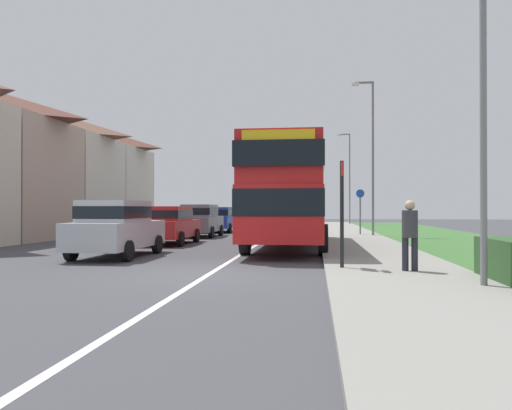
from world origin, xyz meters
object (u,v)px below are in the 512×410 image
at_px(parked_car_red, 168,223).
at_px(bus_stop_sign, 342,206).
at_px(double_decker_bus, 289,191).
at_px(parked_car_grey, 200,219).
at_px(pedestrian_at_stop, 410,232).
at_px(street_lamp_mid, 371,149).
at_px(parked_car_silver, 117,226).
at_px(parked_car_blue, 220,218).
at_px(street_lamp_near, 477,42).
at_px(cycle_route_sign, 360,210).
at_px(street_lamp_far, 349,173).

height_order(parked_car_red, bus_stop_sign, bus_stop_sign).
distance_m(double_decker_bus, parked_car_grey, 8.28).
xyz_separation_m(pedestrian_at_stop, street_lamp_mid, (0.81, 14.71, 3.62)).
xyz_separation_m(parked_car_red, pedestrian_at_stop, (8.15, -8.72, 0.10)).
bearing_deg(parked_car_silver, parked_car_blue, 89.84).
relative_size(double_decker_bus, street_lamp_near, 1.39).
xyz_separation_m(cycle_route_sign, street_lamp_far, (0.62, 18.28, 3.27)).
relative_size(double_decker_bus, parked_car_red, 2.63).
height_order(parked_car_silver, bus_stop_sign, bus_stop_sign).
xyz_separation_m(double_decker_bus, bus_stop_sign, (1.62, -7.12, -0.60)).
bearing_deg(parked_car_silver, cycle_route_sign, 55.31).
height_order(parked_car_blue, street_lamp_mid, street_lamp_mid).
bearing_deg(parked_car_grey, bus_stop_sign, -64.09).
relative_size(parked_car_red, street_lamp_mid, 0.51).
height_order(parked_car_silver, street_lamp_mid, street_lamp_mid).
bearing_deg(parked_car_red, street_lamp_mid, 33.77).
xyz_separation_m(bus_stop_sign, cycle_route_sign, (1.77, 15.04, -0.11)).
height_order(double_decker_bus, parked_car_blue, double_decker_bus).
bearing_deg(parked_car_silver, parked_car_red, 90.34).
bearing_deg(double_decker_bus, parked_car_red, 167.28).
bearing_deg(double_decker_bus, street_lamp_near, -67.72).
height_order(parked_car_red, cycle_route_sign, cycle_route_sign).
distance_m(parked_car_grey, street_lamp_near, 18.62).
distance_m(parked_car_silver, cycle_route_sign, 14.84).
relative_size(street_lamp_mid, street_lamp_far, 0.98).
relative_size(bus_stop_sign, cycle_route_sign, 1.03).
bearing_deg(parked_car_blue, pedestrian_at_stop, -67.40).
relative_size(double_decker_bus, cycle_route_sign, 4.32).
bearing_deg(bus_stop_sign, street_lamp_far, 85.90).
xyz_separation_m(parked_car_grey, street_lamp_far, (9.00, 19.71, 3.77)).
relative_size(parked_car_red, pedestrian_at_stop, 2.48).
height_order(double_decker_bus, parked_car_red, double_decker_bus).
distance_m(parked_car_red, street_lamp_far, 26.93).
bearing_deg(street_lamp_near, cycle_route_sign, 91.63).
xyz_separation_m(parked_car_blue, bus_stop_sign, (6.62, -18.93, 0.66)).
relative_size(parked_car_grey, street_lamp_mid, 0.48).
distance_m(parked_car_silver, street_lamp_mid, 14.94).
xyz_separation_m(parked_car_silver, parked_car_grey, (0.06, 10.76, -0.02)).
bearing_deg(bus_stop_sign, parked_car_red, 129.04).
bearing_deg(pedestrian_at_stop, parked_car_red, 133.06).
bearing_deg(parked_car_grey, street_lamp_near, -60.94).
bearing_deg(street_lamp_mid, parked_car_red, -146.23).
bearing_deg(double_decker_bus, parked_car_silver, -139.79).
bearing_deg(parked_car_blue, parked_car_grey, -89.85).
bearing_deg(street_lamp_far, parked_car_red, -109.94).
relative_size(parked_car_silver, pedestrian_at_stop, 2.51).
bearing_deg(street_lamp_far, parked_car_grey, -114.54).
bearing_deg(street_lamp_mid, bus_stop_sign, -98.99).
relative_size(parked_car_red, street_lamp_far, 0.50).
xyz_separation_m(parked_car_grey, street_lamp_near, (8.88, -15.98, 3.54)).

